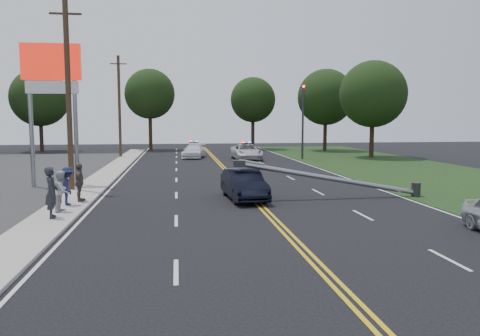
{
  "coord_description": "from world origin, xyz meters",
  "views": [
    {
      "loc": [
        -3.63,
        -13.56,
        3.84
      ],
      "look_at": [
        -0.91,
        6.61,
        1.7
      ],
      "focal_mm": 35.0,
      "sensor_mm": 36.0,
      "label": 1
    }
  ],
  "objects": [
    {
      "name": "ground",
      "position": [
        0.0,
        0.0,
        0.0
      ],
      "size": [
        120.0,
        120.0,
        0.0
      ],
      "primitive_type": "plane",
      "color": "black",
      "rests_on": "ground"
    },
    {
      "name": "sidewalk",
      "position": [
        -8.4,
        10.0,
        0.06
      ],
      "size": [
        1.8,
        70.0,
        0.12
      ],
      "primitive_type": "cube",
      "color": "#AAA49A",
      "rests_on": "ground"
    },
    {
      "name": "centerline_yellow",
      "position": [
        0.0,
        10.0,
        0.01
      ],
      "size": [
        0.36,
        80.0,
        0.0
      ],
      "primitive_type": "cube",
      "color": "gold",
      "rests_on": "ground"
    },
    {
      "name": "pylon_sign",
      "position": [
        -10.5,
        14.0,
        6.0
      ],
      "size": [
        3.2,
        0.35,
        8.0
      ],
      "color": "gray",
      "rests_on": "ground"
    },
    {
      "name": "traffic_signal",
      "position": [
        8.3,
        30.0,
        4.21
      ],
      "size": [
        0.28,
        0.41,
        7.05
      ],
      "color": "#2D2D30",
      "rests_on": "ground"
    },
    {
      "name": "fallen_streetlight",
      "position": [
        4.19,
        8.0,
        0.92
      ],
      "size": [
        9.36,
        0.44,
        1.91
      ],
      "color": "#2D2D30",
      "rests_on": "ground"
    },
    {
      "name": "utility_pole_mid",
      "position": [
        -9.2,
        12.0,
        5.08
      ],
      "size": [
        1.6,
        0.28,
        10.0
      ],
      "color": "#382619",
      "rests_on": "ground"
    },
    {
      "name": "utility_pole_far",
      "position": [
        -9.2,
        34.0,
        5.08
      ],
      "size": [
        1.6,
        0.28,
        10.0
      ],
      "color": "#382619",
      "rests_on": "ground"
    },
    {
      "name": "tree_5",
      "position": [
        -19.53,
        44.47,
        6.32
      ],
      "size": [
        6.72,
        6.72,
        9.69
      ],
      "color": "black",
      "rests_on": "ground"
    },
    {
      "name": "tree_6",
      "position": [
        -6.86,
        45.29,
        6.88
      ],
      "size": [
        6.11,
        6.11,
        9.95
      ],
      "color": "black",
      "rests_on": "ground"
    },
    {
      "name": "tree_7",
      "position": [
        5.98,
        45.37,
        6.24
      ],
      "size": [
        5.69,
        5.69,
        9.11
      ],
      "color": "black",
      "rests_on": "ground"
    },
    {
      "name": "tree_8",
      "position": [
        14.23,
        41.42,
        6.44
      ],
      "size": [
        6.76,
        6.76,
        9.83
      ],
      "color": "black",
      "rests_on": "ground"
    },
    {
      "name": "tree_9",
      "position": [
        15.65,
        30.91,
        6.28
      ],
      "size": [
        6.59,
        6.59,
        9.58
      ],
      "color": "black",
      "rests_on": "ground"
    },
    {
      "name": "crashed_sedan",
      "position": [
        -0.49,
        8.32,
        0.72
      ],
      "size": [
        1.89,
        4.49,
        1.44
      ],
      "primitive_type": "imported",
      "rotation": [
        0.0,
        0.0,
        0.09
      ],
      "color": "black",
      "rests_on": "ground"
    },
    {
      "name": "emergency_a",
      "position": [
        2.89,
        30.15,
        0.74
      ],
      "size": [
        2.65,
        5.43,
        1.49
      ],
      "primitive_type": "imported",
      "rotation": [
        0.0,
        0.0,
        0.03
      ],
      "color": "silver",
      "rests_on": "ground"
    },
    {
      "name": "emergency_b",
      "position": [
        -1.99,
        32.76,
        0.67
      ],
      "size": [
        2.75,
        4.89,
        1.34
      ],
      "primitive_type": "imported",
      "rotation": [
        0.0,
        0.0,
        -0.2
      ],
      "color": "white",
      "rests_on": "ground"
    },
    {
      "name": "bystander_a",
      "position": [
        -8.34,
        4.62,
        1.09
      ],
      "size": [
        0.62,
        0.8,
        1.94
      ],
      "primitive_type": "imported",
      "rotation": [
        0.0,
        0.0,
        1.82
      ],
      "color": "#24252B",
      "rests_on": "sidewalk"
    },
    {
      "name": "bystander_b",
      "position": [
        -8.27,
        5.87,
        0.95
      ],
      "size": [
        0.69,
        0.85,
        1.66
      ],
      "primitive_type": "imported",
      "rotation": [
        0.0,
        0.0,
        1.49
      ],
      "color": "#B4B3B8",
      "rests_on": "sidewalk"
    },
    {
      "name": "bystander_c",
      "position": [
        -8.35,
        7.3,
        0.95
      ],
      "size": [
        0.94,
        1.22,
        1.67
      ],
      "primitive_type": "imported",
      "rotation": [
        0.0,
        0.0,
        1.91
      ],
      "color": "#1A1D41",
      "rests_on": "sidewalk"
    },
    {
      "name": "bystander_d",
      "position": [
        -8.03,
        8.15,
        0.99
      ],
      "size": [
        0.45,
        1.03,
        1.74
      ],
      "primitive_type": "imported",
      "rotation": [
        0.0,
        0.0,
        1.6
      ],
      "color": "#5E524B",
      "rests_on": "sidewalk"
    }
  ]
}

